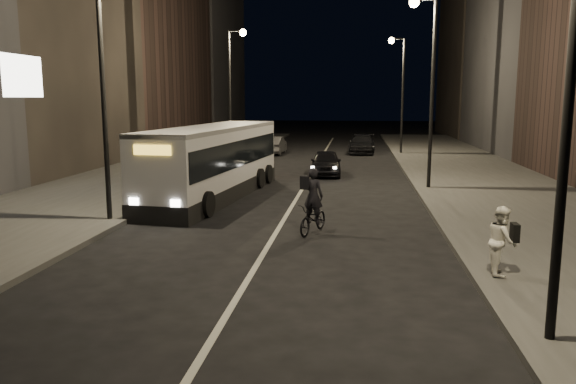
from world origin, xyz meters
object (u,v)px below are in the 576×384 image
(streetlight_right_near, at_px, (557,10))
(cyclist_on_bicycle, at_px, (313,212))
(car_mid, at_px, (274,145))
(streetlight_right_mid, at_px, (427,67))
(car_near, at_px, (326,163))
(city_bus, at_px, (214,159))
(car_far, at_px, (362,144))
(pedestrian_woman, at_px, (502,241))
(streetlight_right_far, at_px, (399,79))
(streetlight_left_far, at_px, (234,77))
(streetlight_left_near, at_px, (109,56))

(streetlight_right_near, height_order, cyclist_on_bicycle, streetlight_right_near)
(car_mid, bearing_deg, cyclist_on_bicycle, 102.24)
(streetlight_right_near, xyz_separation_m, streetlight_right_mid, (0.00, 16.00, 0.00))
(car_near, bearing_deg, cyclist_on_bicycle, -91.04)
(city_bus, height_order, car_far, city_bus)
(pedestrian_woman, relative_size, car_mid, 0.39)
(streetlight_right_near, relative_size, car_mid, 2.05)
(streetlight_right_far, bearing_deg, car_mid, -176.45)
(city_bus, relative_size, pedestrian_woman, 7.12)
(city_bus, bearing_deg, pedestrian_woman, -41.08)
(streetlight_left_far, bearing_deg, car_near, -41.61)
(city_bus, bearing_deg, streetlight_left_near, -103.87)
(streetlight_right_mid, xyz_separation_m, streetlight_left_far, (-10.66, 10.00, 0.00))
(streetlight_right_mid, bearing_deg, city_bus, -162.50)
(streetlight_left_near, xyz_separation_m, city_bus, (1.92, 5.24, -3.77))
(streetlight_right_far, distance_m, streetlight_left_near, 26.26)
(streetlight_right_near, height_order, pedestrian_woman, streetlight_right_near)
(streetlight_right_far, bearing_deg, city_bus, -114.99)
(streetlight_right_far, height_order, pedestrian_woman, streetlight_right_far)
(streetlight_left_near, distance_m, streetlight_left_far, 18.00)
(streetlight_left_near, xyz_separation_m, streetlight_left_far, (0.00, 18.00, 0.00))
(streetlight_right_near, relative_size, city_bus, 0.74)
(streetlight_right_near, bearing_deg, car_far, 94.34)
(streetlight_right_far, relative_size, cyclist_on_bicycle, 3.99)
(city_bus, distance_m, pedestrian_woman, 13.36)
(car_far, bearing_deg, car_near, -96.83)
(car_mid, relative_size, car_far, 0.85)
(streetlight_right_near, bearing_deg, streetlight_left_near, 143.12)
(streetlight_right_near, bearing_deg, car_near, 102.43)
(pedestrian_woman, bearing_deg, cyclist_on_bicycle, 53.84)
(car_mid, bearing_deg, pedestrian_woman, 109.35)
(car_mid, bearing_deg, streetlight_left_near, 86.88)
(streetlight_left_near, xyz_separation_m, car_mid, (1.73, 23.45, -4.71))
(city_bus, bearing_deg, streetlight_left_far, 104.80)
(streetlight_right_far, distance_m, cyclist_on_bicycle, 25.41)
(streetlight_right_far, distance_m, car_near, 13.18)
(pedestrian_woman, distance_m, car_far, 29.68)
(streetlight_right_far, height_order, car_near, streetlight_right_far)
(streetlight_left_near, height_order, car_far, streetlight_left_near)
(streetlight_right_near, xyz_separation_m, car_near, (-4.53, 20.55, -4.70))
(streetlight_left_far, distance_m, car_far, 11.71)
(streetlight_right_near, bearing_deg, streetlight_right_far, 90.00)
(streetlight_right_mid, bearing_deg, car_mid, 120.04)
(streetlight_left_far, distance_m, car_near, 9.45)
(streetlight_right_near, height_order, streetlight_left_far, same)
(streetlight_right_mid, height_order, streetlight_right_far, same)
(city_bus, relative_size, car_near, 2.84)
(streetlight_right_mid, height_order, car_mid, streetlight_right_mid)
(streetlight_left_near, relative_size, streetlight_left_far, 1.00)
(streetlight_right_near, relative_size, cyclist_on_bicycle, 3.99)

